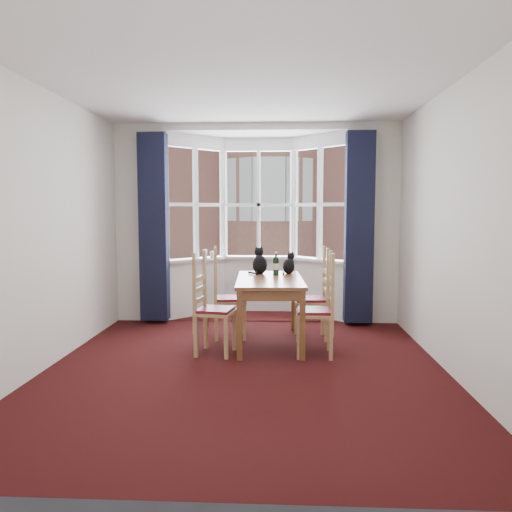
# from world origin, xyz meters

# --- Properties ---
(floor) EXTENTS (4.50, 4.50, 0.00)m
(floor) POSITION_xyz_m (0.00, 0.00, 0.00)
(floor) COLOR black
(floor) RESTS_ON ground
(ceiling) EXTENTS (4.50, 4.50, 0.00)m
(ceiling) POSITION_xyz_m (0.00, 0.00, 2.80)
(ceiling) COLOR white
(ceiling) RESTS_ON floor
(wall_left) EXTENTS (0.00, 4.50, 4.50)m
(wall_left) POSITION_xyz_m (-2.00, 0.00, 1.40)
(wall_left) COLOR silver
(wall_left) RESTS_ON floor
(wall_right) EXTENTS (0.00, 4.50, 4.50)m
(wall_right) POSITION_xyz_m (2.00, 0.00, 1.40)
(wall_right) COLOR silver
(wall_right) RESTS_ON floor
(wall_near) EXTENTS (4.00, 0.00, 4.00)m
(wall_near) POSITION_xyz_m (0.00, -2.25, 1.40)
(wall_near) COLOR silver
(wall_near) RESTS_ON floor
(wall_back_pier_left) EXTENTS (0.70, 0.12, 2.80)m
(wall_back_pier_left) POSITION_xyz_m (-1.65, 2.25, 1.40)
(wall_back_pier_left) COLOR silver
(wall_back_pier_left) RESTS_ON floor
(wall_back_pier_right) EXTENTS (0.70, 0.12, 2.80)m
(wall_back_pier_right) POSITION_xyz_m (1.65, 2.25, 1.40)
(wall_back_pier_right) COLOR silver
(wall_back_pier_right) RESTS_ON floor
(bay_window) EXTENTS (2.76, 0.94, 2.80)m
(bay_window) POSITION_xyz_m (0.00, 2.75, 1.40)
(bay_window) COLOR white
(bay_window) RESTS_ON floor
(curtain_left) EXTENTS (0.38, 0.22, 2.60)m
(curtain_left) POSITION_xyz_m (-1.42, 2.07, 1.35)
(curtain_left) COLOR black
(curtain_left) RESTS_ON floor
(curtain_right) EXTENTS (0.38, 0.22, 2.60)m
(curtain_right) POSITION_xyz_m (1.42, 2.07, 1.35)
(curtain_right) COLOR black
(curtain_right) RESTS_ON floor
(dining_table) EXTENTS (0.83, 1.46, 0.79)m
(dining_table) POSITION_xyz_m (0.22, 1.03, 0.69)
(dining_table) COLOR brown
(dining_table) RESTS_ON floor
(chair_left_near) EXTENTS (0.46, 0.48, 0.92)m
(chair_left_near) POSITION_xyz_m (-0.46, 0.59, 0.47)
(chair_left_near) COLOR tan
(chair_left_near) RESTS_ON floor
(chair_left_far) EXTENTS (0.45, 0.46, 0.92)m
(chair_left_far) POSITION_xyz_m (-0.37, 1.29, 0.47)
(chair_left_far) COLOR tan
(chair_left_far) RESTS_ON floor
(chair_right_near) EXTENTS (0.41, 0.43, 0.92)m
(chair_right_near) POSITION_xyz_m (0.82, 0.57, 0.47)
(chair_right_near) COLOR tan
(chair_right_near) RESTS_ON floor
(chair_right_far) EXTENTS (0.42, 0.43, 0.92)m
(chair_right_far) POSITION_xyz_m (0.82, 1.32, 0.47)
(chair_right_far) COLOR tan
(chair_right_far) RESTS_ON floor
(cat_left) EXTENTS (0.22, 0.29, 0.36)m
(cat_left) POSITION_xyz_m (0.09, 1.45, 0.92)
(cat_left) COLOR black
(cat_left) RESTS_ON dining_table
(cat_right) EXTENTS (0.22, 0.24, 0.29)m
(cat_right) POSITION_xyz_m (0.46, 1.48, 0.90)
(cat_right) COLOR black
(cat_right) RESTS_ON dining_table
(wine_bottle) EXTENTS (0.07, 0.07, 0.29)m
(wine_bottle) POSITION_xyz_m (0.29, 1.33, 0.91)
(wine_bottle) COLOR black
(wine_bottle) RESTS_ON dining_table
(candle_tall) EXTENTS (0.06, 0.06, 0.13)m
(candle_tall) POSITION_xyz_m (-0.79, 2.60, 0.93)
(candle_tall) COLOR white
(candle_tall) RESTS_ON bay_window
(candle_short) EXTENTS (0.06, 0.06, 0.11)m
(candle_short) POSITION_xyz_m (-0.69, 2.63, 0.92)
(candle_short) COLOR white
(candle_short) RESTS_ON bay_window
(street) EXTENTS (80.00, 80.00, 0.00)m
(street) POSITION_xyz_m (0.00, 32.25, -6.00)
(street) COLOR #333335
(street) RESTS_ON ground
(tenement_building) EXTENTS (18.40, 7.80, 15.20)m
(tenement_building) POSITION_xyz_m (0.00, 14.01, 1.60)
(tenement_building) COLOR #9E6351
(tenement_building) RESTS_ON street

